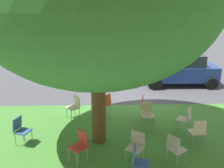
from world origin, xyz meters
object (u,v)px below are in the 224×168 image
chair_4 (186,118)px  chair_9 (145,106)px  chair_1 (138,161)px  chair_8 (105,103)px  chair_7 (136,144)px  chair_3 (74,105)px  parked_car (181,69)px  chair_2 (80,144)px  chair_6 (198,131)px  chair_5 (175,148)px  chair_10 (21,129)px  chair_0 (147,112)px

chair_4 → chair_9: bearing=-43.0°
chair_1 → chair_8: bearing=-78.4°
chair_1 → chair_9: size_ratio=1.00×
chair_7 → chair_9: (-0.65, -2.76, 0.00)m
chair_3 → chair_9: same height
chair_1 → chair_4: bearing=-128.1°
chair_4 → chair_3: bearing=-18.0°
parked_car → chair_1: bearing=67.4°
chair_2 → chair_6: size_ratio=1.00×
chair_5 → chair_8: size_ratio=1.00×
chair_6 → chair_9: 2.40m
chair_8 → parked_car: parked_car is taller
chair_10 → chair_6: bearing=177.0°
chair_2 → parked_car: bearing=-124.4°
chair_0 → chair_2: same height
chair_1 → chair_6: same height
chair_0 → chair_4: (-1.22, 0.49, 0.00)m
chair_4 → chair_7: size_ratio=1.00×
chair_1 → chair_5: 1.21m
chair_0 → chair_4: 1.31m
chair_5 → chair_7: bearing=-10.4°
chair_9 → chair_4: bearing=137.0°
chair_3 → chair_7: bearing=124.5°
chair_6 → parked_car: 6.34m
chair_1 → chair_7: bearing=-92.9°
chair_7 → chair_10: same height
chair_2 → chair_9: bearing=-129.1°
chair_8 → chair_10: size_ratio=1.00×
chair_8 → chair_2: bearing=76.6°
chair_6 → chair_10: (5.36, -0.28, 0.00)m
parked_car → chair_0: bearing=62.2°
chair_5 → chair_7: size_ratio=1.00×
chair_3 → chair_5: same height
chair_5 → chair_2: bearing=-5.6°
chair_2 → chair_10: same height
chair_3 → chair_5: size_ratio=1.00×
chair_4 → chair_9: same height
chair_0 → chair_5: bearing=99.3°
chair_0 → chair_5: (-0.38, 2.31, 0.00)m
chair_10 → chair_2: bearing=153.2°
chair_1 → chair_8: 3.90m
chair_7 → chair_10: bearing=-16.6°
chair_0 → chair_5: same height
chair_0 → parked_car: size_ratio=0.24×
chair_7 → parked_car: parked_car is taller
chair_0 → parked_car: 5.45m
chair_1 → chair_9: 3.60m
chair_10 → chair_3: bearing=-127.3°
chair_4 → chair_6: same height
chair_7 → chair_8: bearing=-74.9°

